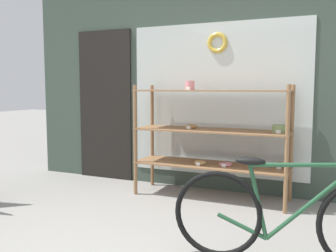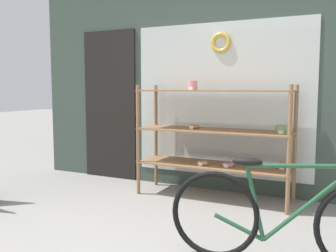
# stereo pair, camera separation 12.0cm
# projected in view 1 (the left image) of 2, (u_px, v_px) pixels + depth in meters

# --- Properties ---
(storefront_facade) EXTENTS (5.08, 0.13, 3.81)m
(storefront_facade) POSITION_uv_depth(u_px,v_px,m) (201.00, 44.00, 4.73)
(storefront_facade) COLOR #3D4C42
(storefront_facade) RESTS_ON ground_plane
(display_case) EXTENTS (1.81, 0.51, 1.38)m
(display_case) POSITION_uv_depth(u_px,v_px,m) (213.00, 131.00, 4.37)
(display_case) COLOR #8E6642
(display_case) RESTS_ON ground_plane
(bicycle) EXTENTS (1.70, 0.46, 0.81)m
(bicycle) POSITION_uv_depth(u_px,v_px,m) (288.00, 217.00, 2.72)
(bicycle) COLOR black
(bicycle) RESTS_ON ground_plane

